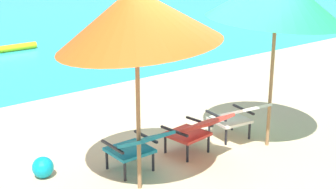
# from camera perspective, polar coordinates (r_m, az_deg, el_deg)

# --- Properties ---
(ground_plane) EXTENTS (40.00, 40.00, 0.00)m
(ground_plane) POSITION_cam_1_polar(r_m,az_deg,el_deg) (10.06, -12.79, 0.79)
(ground_plane) COLOR #CCB78E
(swim_buoy) EXTENTS (1.60, 0.18, 0.18)m
(swim_buoy) POSITION_cam_1_polar(r_m,az_deg,el_deg) (13.66, -18.47, 5.18)
(swim_buoy) COLOR yellow
(swim_buoy) RESTS_ON ocean_band
(lounge_chair_left) EXTENTS (0.55, 0.88, 0.68)m
(lounge_chair_left) POSITION_cam_1_polar(r_m,az_deg,el_deg) (6.10, -3.66, -6.05)
(lounge_chair_left) COLOR teal
(lounge_chair_left) RESTS_ON ground_plane
(lounge_chair_center) EXTENTS (0.64, 0.93, 0.68)m
(lounge_chair_center) POSITION_cam_1_polar(r_m,az_deg,el_deg) (6.61, 3.40, -4.11)
(lounge_chair_center) COLOR red
(lounge_chair_center) RESTS_ON ground_plane
(lounge_chair_right) EXTENTS (0.65, 0.94, 0.68)m
(lounge_chair_right) POSITION_cam_1_polar(r_m,az_deg,el_deg) (7.16, 8.18, -2.49)
(lounge_chair_right) COLOR silver
(lounge_chair_right) RESTS_ON ground_plane
(beach_umbrella_left) EXTENTS (2.53, 2.51, 2.48)m
(beach_umbrella_left) POSITION_cam_1_polar(r_m,az_deg,el_deg) (5.29, -3.78, 9.20)
(beach_umbrella_left) COLOR olive
(beach_umbrella_left) RESTS_ON ground_plane
(beach_ball) EXTENTS (0.27, 0.27, 0.27)m
(beach_ball) POSITION_cam_1_polar(r_m,az_deg,el_deg) (6.34, -14.59, -8.33)
(beach_ball) COLOR #0A93AD
(beach_ball) RESTS_ON ground_plane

